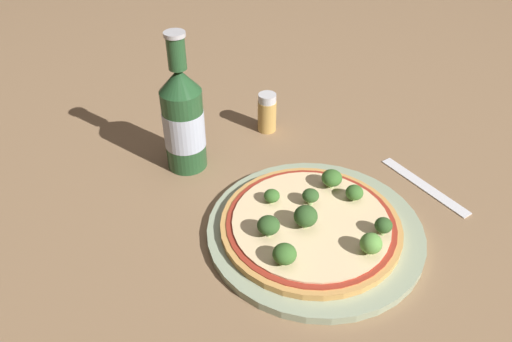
% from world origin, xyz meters
% --- Properties ---
extents(ground_plane, '(3.00, 3.00, 0.00)m').
position_xyz_m(ground_plane, '(0.00, 0.00, 0.00)').
color(ground_plane, '#846647').
extents(plate, '(0.30, 0.30, 0.01)m').
position_xyz_m(plate, '(-0.01, -0.02, 0.01)').
color(plate, '#93A384').
rests_on(plate, ground_plane).
extents(pizza, '(0.25, 0.25, 0.01)m').
position_xyz_m(pizza, '(-0.02, -0.02, 0.02)').
color(pizza, tan).
rests_on(pizza, plate).
extents(broccoli_floret_0, '(0.02, 0.02, 0.02)m').
position_xyz_m(broccoli_floret_0, '(-0.04, 0.04, 0.04)').
color(broccoli_floret_0, '#89A866').
rests_on(broccoli_floret_0, pizza).
extents(broccoli_floret_1, '(0.03, 0.03, 0.03)m').
position_xyz_m(broccoli_floret_1, '(-0.09, -0.01, 0.04)').
color(broccoli_floret_1, '#89A866').
rests_on(broccoli_floret_1, pizza).
extents(broccoli_floret_2, '(0.03, 0.03, 0.02)m').
position_xyz_m(broccoli_floret_2, '(0.06, -0.02, 0.04)').
color(broccoli_floret_2, '#89A866').
rests_on(broccoli_floret_2, pizza).
extents(broccoli_floret_3, '(0.03, 0.03, 0.03)m').
position_xyz_m(broccoli_floret_3, '(-0.04, -0.02, 0.05)').
color(broccoli_floret_3, '#89A866').
rests_on(broccoli_floret_3, pizza).
extents(broccoli_floret_4, '(0.02, 0.02, 0.02)m').
position_xyz_m(broccoli_floret_4, '(0.00, 0.01, 0.04)').
color(broccoli_floret_4, '#89A866').
rests_on(broccoli_floret_4, pizza).
extents(broccoli_floret_5, '(0.03, 0.03, 0.03)m').
position_xyz_m(broccoli_floret_5, '(0.05, 0.02, 0.04)').
color(broccoli_floret_5, '#89A866').
rests_on(broccoli_floret_5, pizza).
extents(broccoli_floret_6, '(0.03, 0.03, 0.03)m').
position_xyz_m(broccoli_floret_6, '(-0.00, -0.11, 0.04)').
color(broccoli_floret_6, '#89A866').
rests_on(broccoli_floret_6, pizza).
extents(broccoli_floret_7, '(0.03, 0.03, 0.03)m').
position_xyz_m(broccoli_floret_7, '(-0.10, -0.06, 0.04)').
color(broccoli_floret_7, '#89A866').
rests_on(broccoli_floret_7, pizza).
extents(broccoli_floret_8, '(0.02, 0.02, 0.03)m').
position_xyz_m(broccoli_floret_8, '(0.04, -0.09, 0.04)').
color(broccoli_floret_8, '#89A866').
rests_on(broccoli_floret_8, pizza).
extents(beer_bottle, '(0.07, 0.07, 0.23)m').
position_xyz_m(beer_bottle, '(-0.08, 0.22, 0.09)').
color(beer_bottle, '#234C28').
rests_on(beer_bottle, ground_plane).
extents(pepper_shaker, '(0.03, 0.03, 0.07)m').
position_xyz_m(pepper_shaker, '(0.09, 0.23, 0.04)').
color(pepper_shaker, tan).
rests_on(pepper_shaker, ground_plane).
extents(fork, '(0.02, 0.17, 0.00)m').
position_xyz_m(fork, '(0.19, -0.04, 0.00)').
color(fork, silver).
rests_on(fork, ground_plane).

